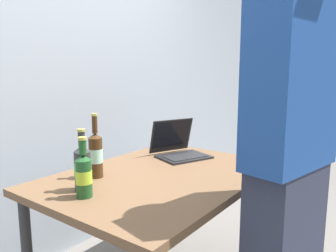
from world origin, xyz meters
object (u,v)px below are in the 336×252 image
object	(u,v)px
laptop	(179,148)
beer_bottle_amber	(83,167)
person_figure	(289,154)
beer_bottle_dark	(96,154)
beer_bottle_green	(84,174)

from	to	relation	value
laptop	beer_bottle_amber	bearing A→B (deg)	-180.00
beer_bottle_amber	person_figure	bearing A→B (deg)	-64.45
beer_bottle_dark	person_figure	distance (m)	0.93
laptop	beer_bottle_green	size ratio (longest dim) A/B	1.48
beer_bottle_green	laptop	bearing A→B (deg)	4.99
beer_bottle_dark	beer_bottle_amber	xyz separation A→B (m)	(-0.16, -0.10, -0.01)
beer_bottle_amber	laptop	bearing A→B (deg)	0.00
laptop	beer_bottle_dark	distance (m)	0.62
beer_bottle_dark	beer_bottle_amber	bearing A→B (deg)	-149.08
beer_bottle_dark	beer_bottle_amber	distance (m)	0.19
beer_bottle_dark	laptop	bearing A→B (deg)	-9.03
beer_bottle_green	beer_bottle_dark	xyz separation A→B (m)	(0.21, 0.17, 0.02)
laptop	beer_bottle_amber	xyz separation A→B (m)	(-0.77, -0.00, 0.06)
beer_bottle_amber	person_figure	world-z (taller)	person_figure
beer_bottle_amber	beer_bottle_dark	bearing A→B (deg)	30.92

